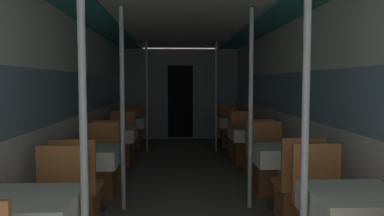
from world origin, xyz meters
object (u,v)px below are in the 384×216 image
at_px(chair_right_near_1, 297,198).
at_px(dining_table_right_3, 233,123).
at_px(chair_right_far_3, 229,134).
at_px(dining_table_right_2, 250,135).
at_px(chair_left_near_2, 110,162).
at_px(chair_left_near_3, 126,142).
at_px(dining_table_left_1, 91,158).
at_px(chair_left_far_3, 133,134).
at_px(support_pole_right_0, 305,129).
at_px(dining_table_left_0, 28,214).
at_px(chair_right_near_3, 238,142).
at_px(chair_left_far_2, 121,148).
at_px(dining_table_right_0, 356,209).
at_px(chair_right_near_2, 258,161).
at_px(dining_table_right_1, 281,157).
at_px(chair_left_near_1, 78,201).
at_px(support_pole_left_3, 147,97).
at_px(support_pole_right_1, 251,109).
at_px(chair_right_far_2, 244,147).
at_px(dining_table_left_3, 129,123).
at_px(support_pole_left_1, 122,110).
at_px(support_pole_left_0, 83,130).
at_px(chair_left_far_1, 101,173).
at_px(chair_right_far_1, 269,171).
at_px(support_pole_right_3, 216,97).
at_px(dining_table_left_2, 116,136).

relative_size(chair_right_near_1, dining_table_right_3, 1.29).
bearing_deg(chair_right_far_3, dining_table_right_2, 90.00).
bearing_deg(chair_left_near_2, chair_left_near_3, 90.00).
height_order(dining_table_left_1, chair_left_near_3, chair_left_near_3).
bearing_deg(chair_left_far_3, chair_right_far_3, -180.00).
relative_size(chair_left_near_2, support_pole_right_0, 0.40).
bearing_deg(dining_table_left_0, chair_right_near_3, 65.61).
distance_m(chair_left_near_2, chair_left_far_2, 1.13).
relative_size(dining_table_right_0, dining_table_right_3, 1.00).
xyz_separation_m(chair_left_near_2, chair_right_near_2, (2.18, 0.00, 0.00)).
xyz_separation_m(chair_left_far_2, chair_right_near_1, (2.18, -2.92, 0.00)).
height_order(chair_left_far_2, dining_table_right_1, chair_left_far_2).
bearing_deg(chair_right_near_3, chair_left_near_1, -121.32).
bearing_deg(support_pole_left_3, chair_left_far_3, 122.75).
xyz_separation_m(support_pole_right_1, dining_table_right_3, (0.36, 3.58, -0.55)).
relative_size(chair_right_near_1, chair_right_far_2, 1.00).
height_order(dining_table_left_1, chair_right_near_3, chair_right_near_3).
relative_size(support_pole_right_0, chair_right_near_1, 2.48).
bearing_deg(chair_left_far_3, dining_table_right_0, 110.15).
relative_size(chair_left_near_1, dining_table_left_3, 1.29).
distance_m(chair_left_near_1, support_pole_left_1, 1.09).
bearing_deg(dining_table_right_1, chair_right_far_2, 90.00).
bearing_deg(chair_right_near_1, support_pole_left_3, 113.64).
bearing_deg(chair_left_near_1, support_pole_right_1, 17.31).
height_order(chair_left_far_3, dining_table_right_3, chair_left_far_3).
xyz_separation_m(chair_left_near_1, chair_right_far_2, (2.18, 2.92, 0.00)).
distance_m(support_pole_left_0, dining_table_left_3, 5.41).
xyz_separation_m(dining_table_left_0, chair_right_far_3, (2.18, 5.93, -0.31)).
xyz_separation_m(chair_left_near_1, chair_right_far_3, (2.18, 4.71, 0.00)).
relative_size(support_pole_left_1, chair_right_far_2, 2.48).
distance_m(chair_left_far_3, support_pole_right_0, 6.26).
xyz_separation_m(support_pole_left_1, dining_table_right_2, (1.81, 1.79, -0.55)).
distance_m(chair_left_far_1, dining_table_right_1, 2.27).
height_order(chair_left_far_3, support_pole_right_0, support_pole_right_0).
height_order(chair_left_far_1, chair_right_far_1, same).
bearing_deg(support_pole_left_1, support_pole_right_3, 67.94).
bearing_deg(support_pole_left_1, dining_table_right_1, -0.00).
bearing_deg(dining_table_left_0, chair_right_far_3, 69.85).
bearing_deg(dining_table_left_1, chair_left_near_3, 90.00).
height_order(dining_table_left_3, dining_table_right_3, same).
relative_size(dining_table_left_1, support_pole_right_3, 0.31).
height_order(dining_table_left_2, support_pole_right_0, support_pole_right_0).
relative_size(dining_table_left_2, dining_table_right_2, 1.00).
relative_size(chair_left_near_3, support_pole_left_3, 0.40).
xyz_separation_m(chair_left_far_3, support_pole_right_3, (1.81, -0.57, 0.86)).
bearing_deg(chair_right_far_3, chair_right_near_2, 90.00).
bearing_deg(chair_right_far_1, dining_table_left_2, -29.34).
height_order(support_pole_left_3, chair_right_near_2, support_pole_left_3).
relative_size(chair_left_far_1, dining_table_left_3, 1.29).
height_order(dining_table_left_3, chair_right_far_2, chair_right_far_2).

